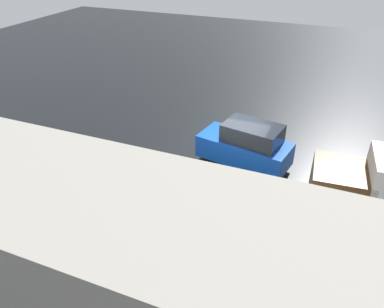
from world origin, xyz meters
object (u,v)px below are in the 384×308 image
object	(u,v)px
fire_hydrant	(118,172)
pedestrian	(94,166)
sign_post	(87,167)
moving_hatchback	(246,146)

from	to	relation	value
fire_hydrant	pedestrian	size ratio (longest dim) A/B	0.66
fire_hydrant	pedestrian	xyz separation A→B (m)	(0.92, 0.35, 0.28)
pedestrian	sign_post	xyz separation A→B (m)	(-0.76, 1.29, 0.90)
pedestrian	sign_post	size ratio (longest dim) A/B	0.51
sign_post	fire_hydrant	bearing A→B (deg)	-95.55
fire_hydrant	sign_post	distance (m)	2.03
pedestrian	fire_hydrant	bearing A→B (deg)	-159.10
fire_hydrant	sign_post	size ratio (longest dim) A/B	0.33
fire_hydrant	pedestrian	bearing A→B (deg)	20.90
moving_hatchback	fire_hydrant	bearing A→B (deg)	33.52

